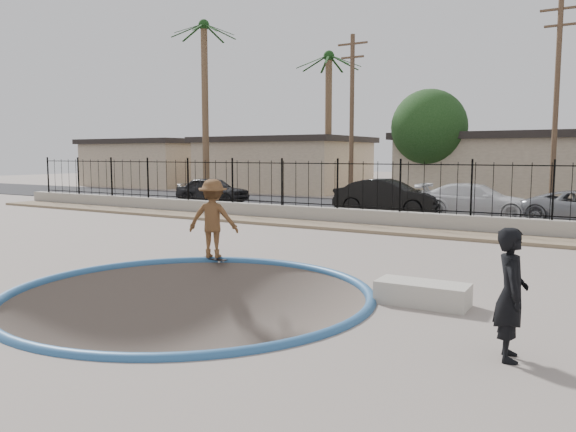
# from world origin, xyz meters

# --- Properties ---
(ground) EXTENTS (120.00, 120.00, 2.20)m
(ground) POSITION_xyz_m (0.00, 12.00, -1.10)
(ground) COLOR gray
(ground) RESTS_ON ground
(bowl_pit) EXTENTS (6.84, 6.84, 1.80)m
(bowl_pit) POSITION_xyz_m (0.00, -1.00, 0.00)
(bowl_pit) COLOR #4A3F39
(bowl_pit) RESTS_ON ground
(coping_ring) EXTENTS (7.04, 7.04, 0.20)m
(coping_ring) POSITION_xyz_m (0.00, -1.00, 0.00)
(coping_ring) COLOR #2B5A8C
(coping_ring) RESTS_ON ground
(rock_strip) EXTENTS (42.00, 1.60, 0.11)m
(rock_strip) POSITION_xyz_m (0.00, 9.20, 0.06)
(rock_strip) COLOR #8D7C5C
(rock_strip) RESTS_ON ground
(retaining_wall) EXTENTS (42.00, 0.45, 0.60)m
(retaining_wall) POSITION_xyz_m (0.00, 10.30, 0.30)
(retaining_wall) COLOR gray
(retaining_wall) RESTS_ON ground
(fence) EXTENTS (40.00, 0.04, 1.80)m
(fence) POSITION_xyz_m (0.00, 10.30, 1.50)
(fence) COLOR black
(fence) RESTS_ON retaining_wall
(street) EXTENTS (90.00, 8.00, 0.04)m
(street) POSITION_xyz_m (0.00, 17.00, 0.02)
(street) COLOR black
(street) RESTS_ON ground
(house_west_far) EXTENTS (10.60, 8.60, 3.90)m
(house_west_far) POSITION_xyz_m (-28.00, 26.50, 1.97)
(house_west_far) COLOR tan
(house_west_far) RESTS_ON ground
(house_west) EXTENTS (11.60, 8.60, 3.90)m
(house_west) POSITION_xyz_m (-15.00, 26.50, 1.97)
(house_west) COLOR tan
(house_west) RESTS_ON ground
(house_center) EXTENTS (10.60, 8.60, 3.90)m
(house_center) POSITION_xyz_m (0.00, 26.50, 1.97)
(house_center) COLOR tan
(house_center) RESTS_ON ground
(palm_left) EXTENTS (2.30, 2.30, 11.30)m
(palm_left) POSITION_xyz_m (-17.00, 20.00, 7.95)
(palm_left) COLOR brown
(palm_left) RESTS_ON ground
(palm_mid) EXTENTS (2.30, 2.30, 9.30)m
(palm_mid) POSITION_xyz_m (-10.00, 24.00, 6.69)
(palm_mid) COLOR brown
(palm_mid) RESTS_ON ground
(utility_pole_left) EXTENTS (1.70, 0.24, 9.00)m
(utility_pole_left) POSITION_xyz_m (-6.00, 19.00, 4.70)
(utility_pole_left) COLOR #473323
(utility_pole_left) RESTS_ON ground
(utility_pole_mid) EXTENTS (1.70, 0.24, 9.50)m
(utility_pole_mid) POSITION_xyz_m (4.00, 19.00, 4.96)
(utility_pole_mid) COLOR #473323
(utility_pole_mid) RESTS_ON ground
(street_tree_left) EXTENTS (4.32, 4.32, 6.36)m
(street_tree_left) POSITION_xyz_m (-3.00, 23.00, 4.19)
(street_tree_left) COLOR #473323
(street_tree_left) RESTS_ON ground
(skater) EXTENTS (1.44, 1.14, 1.94)m
(skater) POSITION_xyz_m (-1.74, 1.87, 0.97)
(skater) COLOR brown
(skater) RESTS_ON ground
(skateboard) EXTENTS (0.79, 0.28, 0.07)m
(skateboard) POSITION_xyz_m (-1.74, 1.87, 0.05)
(skateboard) COLOR black
(skateboard) RESTS_ON ground
(videographer) EXTENTS (0.56, 0.72, 1.73)m
(videographer) POSITION_xyz_m (5.81, -1.41, 0.86)
(videographer) COLOR black
(videographer) RESTS_ON ground
(concrete_ledge) EXTENTS (1.63, 0.76, 0.40)m
(concrete_ledge) POSITION_xyz_m (4.00, 0.62, 0.20)
(concrete_ledge) COLOR #B5AFA1
(concrete_ledge) RESTS_ON ground
(car_a) EXTENTS (4.20, 1.95, 1.39)m
(car_a) POSITION_xyz_m (-12.34, 14.92, 0.73)
(car_a) COLOR black
(car_a) RESTS_ON street
(car_b) EXTENTS (4.74, 1.92, 1.53)m
(car_b) POSITION_xyz_m (-2.05, 14.37, 0.80)
(car_b) COLOR black
(car_b) RESTS_ON street
(car_c) EXTENTS (4.84, 2.01, 1.40)m
(car_c) POSITION_xyz_m (1.61, 15.00, 0.74)
(car_c) COLOR silver
(car_c) RESTS_ON street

